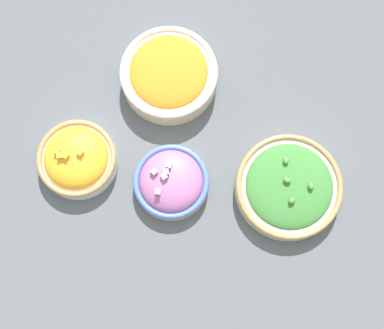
# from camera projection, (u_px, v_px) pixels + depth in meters

# --- Properties ---
(ground_plane) EXTENTS (3.00, 3.00, 0.00)m
(ground_plane) POSITION_uv_depth(u_px,v_px,m) (192.00, 168.00, 1.10)
(ground_plane) COLOR #4C5156
(bowl_broccoli) EXTENTS (0.21, 0.21, 0.06)m
(bowl_broccoli) POSITION_uv_depth(u_px,v_px,m) (289.00, 187.00, 1.07)
(bowl_broccoli) COLOR beige
(bowl_broccoli) RESTS_ON ground_plane
(bowl_red_onion) EXTENTS (0.15, 0.15, 0.07)m
(bowl_red_onion) POSITION_uv_depth(u_px,v_px,m) (171.00, 182.00, 1.07)
(bowl_red_onion) COLOR beige
(bowl_red_onion) RESTS_ON ground_plane
(bowl_carrots) EXTENTS (0.20, 0.20, 0.07)m
(bowl_carrots) POSITION_uv_depth(u_px,v_px,m) (169.00, 74.00, 1.11)
(bowl_carrots) COLOR beige
(bowl_carrots) RESTS_ON ground_plane
(bowl_squash) EXTENTS (0.16, 0.16, 0.07)m
(bowl_squash) POSITION_uv_depth(u_px,v_px,m) (77.00, 159.00, 1.08)
(bowl_squash) COLOR silver
(bowl_squash) RESTS_ON ground_plane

